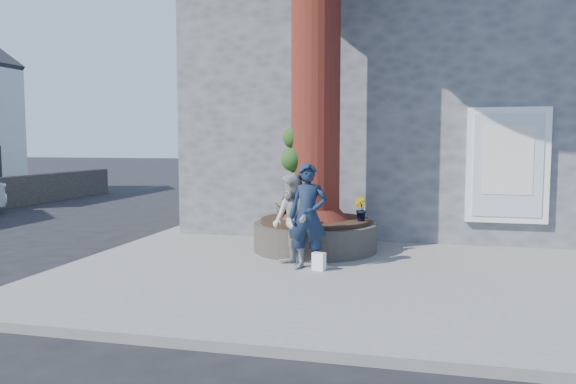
# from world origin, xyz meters

# --- Properties ---
(ground) EXTENTS (120.00, 120.00, 0.00)m
(ground) POSITION_xyz_m (0.00, 0.00, 0.00)
(ground) COLOR black
(ground) RESTS_ON ground
(pavement) EXTENTS (9.00, 8.00, 0.12)m
(pavement) POSITION_xyz_m (1.50, 1.00, 0.06)
(pavement) COLOR slate
(pavement) RESTS_ON ground
(yellow_line) EXTENTS (0.10, 30.00, 0.01)m
(yellow_line) POSITION_xyz_m (-3.05, 1.00, 0.00)
(yellow_line) COLOR yellow
(yellow_line) RESTS_ON ground
(stone_shop) EXTENTS (10.30, 8.30, 6.30)m
(stone_shop) POSITION_xyz_m (2.50, 7.20, 3.16)
(stone_shop) COLOR #55575B
(stone_shop) RESTS_ON ground
(planter) EXTENTS (2.30, 2.30, 0.60)m
(planter) POSITION_xyz_m (0.80, 2.00, 0.41)
(planter) COLOR black
(planter) RESTS_ON pavement
(man) EXTENTS (0.66, 0.48, 1.69)m
(man) POSITION_xyz_m (0.97, 0.50, 0.96)
(man) COLOR #131F34
(man) RESTS_ON pavement
(woman) EXTENTS (0.92, 0.94, 1.52)m
(woman) POSITION_xyz_m (0.71, 0.50, 0.88)
(woman) COLOR #A09D99
(woman) RESTS_ON pavement
(shopping_bag) EXTENTS (0.23, 0.17, 0.28)m
(shopping_bag) POSITION_xyz_m (1.17, 0.39, 0.26)
(shopping_bag) COLOR white
(shopping_bag) RESTS_ON pavement
(plant_a) EXTENTS (0.22, 0.18, 0.36)m
(plant_a) POSITION_xyz_m (0.73, 1.15, 0.90)
(plant_a) COLOR gray
(plant_a) RESTS_ON planter
(plant_b) EXTENTS (0.33, 0.33, 0.43)m
(plant_b) POSITION_xyz_m (1.65, 1.87, 0.94)
(plant_b) COLOR gray
(plant_b) RESTS_ON planter
(plant_c) EXTENTS (0.30, 0.30, 0.38)m
(plant_c) POSITION_xyz_m (0.13, 2.49, 0.91)
(plant_c) COLOR gray
(plant_c) RESTS_ON planter
(plant_d) EXTENTS (0.28, 0.30, 0.27)m
(plant_d) POSITION_xyz_m (0.11, 2.07, 0.86)
(plant_d) COLOR gray
(plant_d) RESTS_ON planter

